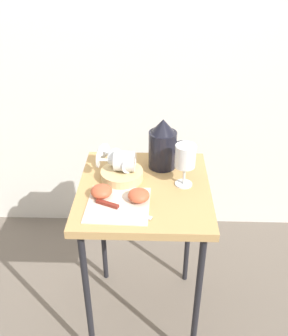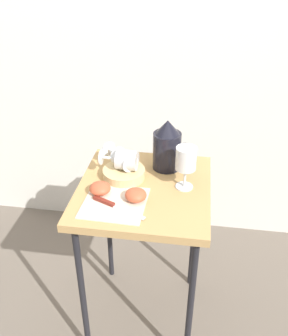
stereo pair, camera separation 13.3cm
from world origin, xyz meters
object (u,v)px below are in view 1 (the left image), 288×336
(wine_glass_upright, at_px, (185,158))
(apple_half_right, at_px, (139,195))
(table, at_px, (144,204))
(basket_tray, at_px, (122,175))
(pitcher, at_px, (163,148))
(knife, at_px, (115,207))
(wine_glass_tipped_near, at_px, (124,161))
(wine_glass_tipped_far, at_px, (121,160))
(apple_half_left, at_px, (101,191))

(wine_glass_upright, height_order, apple_half_right, wine_glass_upright)
(table, height_order, basket_tray, basket_tray)
(pitcher, bearing_deg, knife, -119.72)
(table, relative_size, pitcher, 3.50)
(pitcher, xyz_separation_m, wine_glass_tipped_near, (-0.15, -0.09, -0.01))
(wine_glass_tipped_far, height_order, apple_half_right, wine_glass_tipped_far)
(wine_glass_upright, relative_size, knife, 0.83)
(apple_half_left, relative_size, knife, 0.38)
(pitcher, bearing_deg, wine_glass_tipped_far, -154.20)
(wine_glass_tipped_near, xyz_separation_m, wine_glass_tipped_far, (-0.01, 0.01, -0.00))
(wine_glass_tipped_far, bearing_deg, table, -38.59)
(apple_half_right, relative_size, knife, 0.38)
(apple_half_right, bearing_deg, apple_half_left, 170.96)
(pitcher, relative_size, wine_glass_upright, 1.25)
(pitcher, xyz_separation_m, knife, (-0.16, -0.28, -0.07))
(basket_tray, relative_size, wine_glass_tipped_near, 1.09)
(basket_tray, relative_size, apple_half_left, 2.13)
(apple_half_left, distance_m, apple_half_right, 0.13)
(basket_tray, height_order, apple_half_right, apple_half_right)
(pitcher, bearing_deg, wine_glass_upright, -59.22)
(basket_tray, distance_m, knife, 0.19)
(pitcher, xyz_separation_m, apple_half_left, (-0.21, -0.22, -0.06))
(pitcher, height_order, knife, pitcher)
(wine_glass_tipped_far, bearing_deg, pitcher, 25.80)
(table, relative_size, wine_glass_tipped_near, 4.86)
(wine_glass_tipped_far, bearing_deg, apple_half_left, -111.90)
(wine_glass_upright, height_order, apple_half_left, wine_glass_upright)
(wine_glass_tipped_far, bearing_deg, apple_half_right, -65.24)
(basket_tray, relative_size, pitcher, 0.79)
(wine_glass_upright, relative_size, apple_half_left, 2.17)
(apple_half_left, distance_m, knife, 0.09)
(knife, bearing_deg, wine_glass_upright, 32.67)
(wine_glass_tipped_far, bearing_deg, wine_glass_upright, -12.68)
(basket_tray, distance_m, pitcher, 0.19)
(basket_tray, bearing_deg, wine_glass_tipped_near, 46.98)
(wine_glass_upright, relative_size, apple_half_right, 2.17)
(table, distance_m, wine_glass_upright, 0.24)
(wine_glass_tipped_near, height_order, wine_glass_tipped_far, wine_glass_tipped_near)
(pitcher, distance_m, wine_glass_upright, 0.15)
(apple_half_left, height_order, knife, apple_half_left)
(basket_tray, relative_size, apple_half_right, 2.13)
(pitcher, xyz_separation_m, apple_half_right, (-0.08, -0.24, -0.06))
(wine_glass_upright, bearing_deg, wine_glass_tipped_near, 169.84)
(wine_glass_upright, xyz_separation_m, wine_glass_tipped_far, (-0.24, 0.05, -0.04))
(wine_glass_upright, xyz_separation_m, knife, (-0.24, -0.15, -0.10))
(pitcher, distance_m, wine_glass_tipped_far, 0.18)
(wine_glass_tipped_far, relative_size, apple_half_right, 2.04)
(basket_tray, bearing_deg, wine_glass_tipped_far, 104.62)
(pitcher, height_order, wine_glass_tipped_near, pitcher)
(knife, bearing_deg, pitcher, 60.28)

